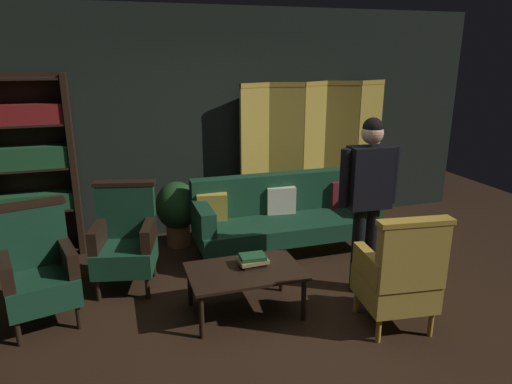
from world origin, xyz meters
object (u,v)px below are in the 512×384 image
(bookshelf, at_px, (33,163))
(velvet_couch, at_px, (284,213))
(coffee_table, at_px, (245,275))
(book_black_cloth, at_px, (253,264))
(armchair_gilt_accent, at_px, (399,275))
(book_tan_leather, at_px, (253,260))
(potted_plant, at_px, (177,209))
(folding_screen, at_px, (314,151))
(book_green_cloth, at_px, (253,257))
(armchair_wing_right, at_px, (126,240))
(standing_figure, at_px, (368,190))
(armchair_wing_left, at_px, (38,269))

(bookshelf, bearing_deg, velvet_couch, -15.31)
(coffee_table, xyz_separation_m, book_black_cloth, (0.09, 0.07, 0.06))
(armchair_gilt_accent, height_order, book_tan_leather, armchair_gilt_accent)
(armchair_gilt_accent, bearing_deg, potted_plant, 122.46)
(folding_screen, bearing_deg, book_green_cloth, -126.93)
(coffee_table, xyz_separation_m, armchair_wing_right, (-0.97, 0.86, 0.12))
(bookshelf, height_order, coffee_table, bookshelf)
(folding_screen, relative_size, armchair_wing_right, 2.08)
(coffee_table, relative_size, book_tan_leather, 3.85)
(potted_plant, bearing_deg, book_tan_leather, -75.28)
(coffee_table, distance_m, armchair_wing_right, 1.30)
(standing_figure, xyz_separation_m, potted_plant, (-1.56, 1.66, -0.57))
(bookshelf, relative_size, potted_plant, 2.57)
(folding_screen, distance_m, book_green_cloth, 2.53)
(folding_screen, relative_size, book_green_cloth, 9.64)
(book_tan_leather, bearing_deg, velvet_couch, 57.17)
(armchair_wing_right, height_order, book_black_cloth, armchair_wing_right)
(coffee_table, relative_size, standing_figure, 0.59)
(velvet_couch, relative_size, standing_figure, 1.25)
(armchair_gilt_accent, relative_size, book_tan_leather, 4.00)
(book_green_cloth, bearing_deg, potted_plant, 104.72)
(armchair_wing_right, height_order, book_green_cloth, armchair_wing_right)
(folding_screen, distance_m, bookshelf, 3.45)
(armchair_wing_right, xyz_separation_m, standing_figure, (2.19, -0.80, 0.54))
(folding_screen, bearing_deg, potted_plant, -170.10)
(standing_figure, bearing_deg, armchair_gilt_accent, -95.83)
(bookshelf, relative_size, velvet_couch, 0.97)
(velvet_couch, distance_m, coffee_table, 1.47)
(armchair_gilt_accent, distance_m, book_tan_leather, 1.26)
(standing_figure, bearing_deg, armchair_wing_right, 159.82)
(armchair_wing_left, bearing_deg, book_black_cloth, -10.96)
(folding_screen, height_order, book_tan_leather, folding_screen)
(bookshelf, bearing_deg, potted_plant, -8.82)
(folding_screen, xyz_separation_m, book_tan_leather, (-1.49, -1.98, -0.52))
(armchair_wing_left, distance_m, standing_figure, 3.00)
(standing_figure, xyz_separation_m, book_black_cloth, (-1.12, 0.02, -0.59))
(armchair_wing_right, height_order, book_tan_leather, armchair_wing_right)
(folding_screen, height_order, velvet_couch, folding_screen)
(bookshelf, bearing_deg, armchair_wing_right, -50.69)
(standing_figure, height_order, book_black_cloth, standing_figure)
(armchair_gilt_accent, relative_size, potted_plant, 1.31)
(armchair_gilt_accent, bearing_deg, armchair_wing_left, 160.01)
(folding_screen, bearing_deg, bookshelf, -178.36)
(folding_screen, distance_m, book_black_cloth, 2.54)
(folding_screen, bearing_deg, standing_figure, -100.42)
(armchair_wing_left, bearing_deg, armchair_wing_right, 30.75)
(book_green_cloth, bearing_deg, velvet_couch, 57.17)
(potted_plant, distance_m, book_green_cloth, 1.70)
(coffee_table, xyz_separation_m, armchair_gilt_accent, (1.15, -0.62, 0.12))
(armchair_wing_left, height_order, book_green_cloth, armchair_wing_left)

